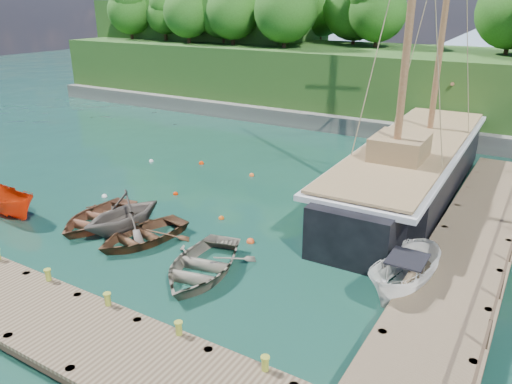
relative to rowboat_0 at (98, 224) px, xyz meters
The scene contains 24 objects.
ground 4.28m from the rowboat_0, ahead, with size 160.00×160.00×0.00m, color #10352B.
dock_near 9.11m from the rowboat_0, 46.32° to the right, with size 20.00×3.20×1.10m.
dock_east 17.24m from the rowboat_0, 23.67° to the left, with size 3.20×24.00×1.10m.
bollard_0 5.19m from the rowboat_0, 86.87° to the right, with size 0.26×0.26×0.45m, color olive.
bollard_1 6.13m from the rowboat_0, 57.64° to the right, with size 0.26×0.26×0.45m, color olive.
bollard_2 8.14m from the rowboat_0, 39.51° to the right, with size 0.26×0.26×0.45m, color olive.
bollard_3 10.63m from the rowboat_0, 29.16° to the right, with size 0.26×0.26×0.45m, color olive.
rowboat_0 is the anchor object (origin of this frame).
rowboat_1 1.75m from the rowboat_0, ahead, with size 3.45×4.00×2.11m, color #60564F.
rowboat_2 3.12m from the rowboat_0, ahead, with size 3.10×4.34×0.90m, color brown.
rowboat_3 7.16m from the rowboat_0, ahead, with size 3.48×4.87×1.01m, color #6F695A.
motorboat_orange 4.75m from the rowboat_0, 161.28° to the right, with size 1.52×4.03×1.56m, color red.
cabin_boat_white 14.30m from the rowboat_0, ahead, with size 1.66×4.41×1.70m, color white.
schooner 17.09m from the rowboat_0, 47.97° to the left, with size 5.43×27.65×20.30m.
mooring_buoy_0 3.58m from the rowboat_0, 132.08° to the left, with size 0.29×0.29×0.29m, color white.
mooring_buoy_1 4.99m from the rowboat_0, 82.25° to the left, with size 0.28×0.28×0.28m, color red.
mooring_buoy_2 5.91m from the rowboat_0, 37.02° to the left, with size 0.28×0.28×0.28m, color #D25311.
mooring_buoy_3 10.74m from the rowboat_0, 48.01° to the left, with size 0.33×0.33×0.33m, color silver.
mooring_buoy_4 10.20m from the rowboat_0, 98.09° to the left, with size 0.34×0.34×0.34m, color red.
mooring_buoy_5 10.12m from the rowboat_0, 74.92° to the left, with size 0.30×0.30×0.30m, color orange.
mooring_buoy_6 9.90m from the rowboat_0, 117.61° to the left, with size 0.29×0.29×0.29m, color silver.
mooring_buoy_7 7.58m from the rowboat_0, 16.38° to the left, with size 0.36×0.36×0.36m, color #DF4B1C.
headland 32.91m from the rowboat_0, 105.36° to the left, with size 51.00×19.31×12.90m.
distant_ridge 70.58m from the rowboat_0, 83.00° to the left, with size 117.00×40.00×10.00m.
Camera 1 is at (13.44, -14.57, 10.00)m, focal length 35.00 mm.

